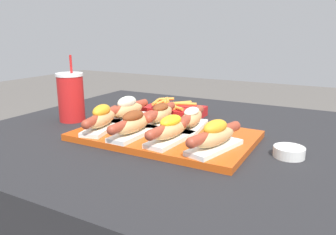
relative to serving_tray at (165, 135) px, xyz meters
name	(u,v)px	position (x,y,z in m)	size (l,w,h in m)	color
patio_table	(185,235)	(0.03, 0.08, -0.37)	(1.26, 1.03, 0.72)	#232326
serving_tray	(165,135)	(0.00, 0.00, 0.00)	(0.50, 0.31, 0.02)	#CC4C14
hot_dog_0	(102,118)	(-0.17, -0.06, 0.04)	(0.10, 0.21, 0.08)	white
hot_dog_1	(133,124)	(-0.06, -0.07, 0.04)	(0.06, 0.21, 0.07)	white
hot_dog_2	(171,129)	(0.05, -0.06, 0.04)	(0.07, 0.21, 0.07)	white
hot_dog_3	(215,136)	(0.18, -0.07, 0.04)	(0.10, 0.21, 0.08)	white
hot_dog_4	(127,109)	(-0.18, 0.06, 0.04)	(0.07, 0.21, 0.08)	white
hot_dog_5	(161,114)	(-0.05, 0.07, 0.04)	(0.08, 0.21, 0.07)	white
hot_dog_6	(192,119)	(0.05, 0.07, 0.04)	(0.08, 0.21, 0.07)	white
sauce_bowl	(289,151)	(0.34, 0.02, 0.01)	(0.08, 0.08, 0.03)	silver
drink_cup	(71,97)	(-0.38, 0.02, 0.07)	(0.09, 0.09, 0.22)	red
fries_basket	(174,111)	(-0.10, 0.25, 0.01)	(0.21, 0.14, 0.06)	red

